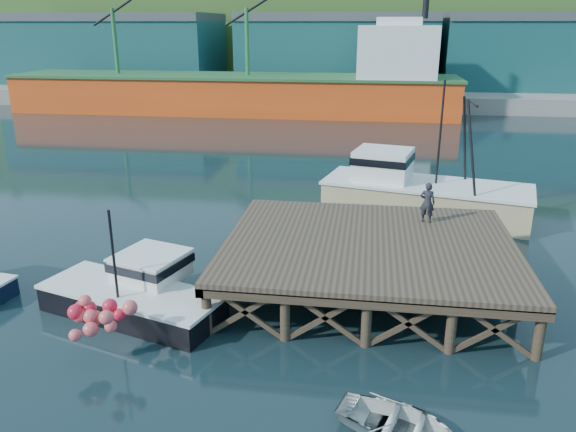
% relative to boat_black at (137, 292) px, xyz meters
% --- Properties ---
extents(ground, '(300.00, 300.00, 0.00)m').
position_rel_boat_black_xyz_m(ground, '(3.37, 3.45, -0.83)').
color(ground, black).
rests_on(ground, ground).
extents(wharf, '(12.00, 10.00, 2.62)m').
position_rel_boat_black_xyz_m(wharf, '(8.87, 3.27, 1.11)').
color(wharf, brown).
rests_on(wharf, ground).
extents(far_quay, '(160.00, 40.00, 2.00)m').
position_rel_boat_black_xyz_m(far_quay, '(3.37, 73.45, 0.17)').
color(far_quay, gray).
rests_on(far_quay, ground).
extents(warehouse_left, '(32.00, 16.00, 9.00)m').
position_rel_boat_black_xyz_m(warehouse_left, '(-31.63, 68.45, 5.67)').
color(warehouse_left, '#17494D').
rests_on(warehouse_left, far_quay).
extents(warehouse_mid, '(28.00, 16.00, 9.00)m').
position_rel_boat_black_xyz_m(warehouse_mid, '(3.37, 68.45, 5.67)').
color(warehouse_mid, '#17494D').
rests_on(warehouse_mid, far_quay).
extents(warehouse_right, '(30.00, 16.00, 9.00)m').
position_rel_boat_black_xyz_m(warehouse_right, '(33.37, 68.45, 5.67)').
color(warehouse_right, '#17494D').
rests_on(warehouse_right, far_quay).
extents(cargo_ship, '(55.50, 10.00, 13.75)m').
position_rel_boat_black_xyz_m(cargo_ship, '(-5.09, 51.45, 2.49)').
color(cargo_ship, '#F14D16').
rests_on(cargo_ship, ground).
extents(hillside, '(220.00, 50.00, 22.00)m').
position_rel_boat_black_xyz_m(hillside, '(3.37, 103.45, 10.17)').
color(hillside, '#2D511E').
rests_on(hillside, ground).
extents(boat_black, '(7.75, 6.42, 4.50)m').
position_rel_boat_black_xyz_m(boat_black, '(0.00, 0.00, 0.00)').
color(boat_black, black).
rests_on(boat_black, ground).
extents(trawler, '(12.34, 6.79, 7.83)m').
position_rel_boat_black_xyz_m(trawler, '(11.81, 13.42, 0.79)').
color(trawler, '#C6B780').
rests_on(trawler, ground).
extents(dinghy, '(3.99, 3.39, 0.70)m').
position_rel_boat_black_xyz_m(dinghy, '(9.81, -5.60, -0.47)').
color(dinghy, silver).
rests_on(dinghy, ground).
extents(dockworker, '(0.76, 0.58, 1.86)m').
position_rel_boat_black_xyz_m(dockworker, '(11.41, 6.24, 2.23)').
color(dockworker, black).
rests_on(dockworker, wharf).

